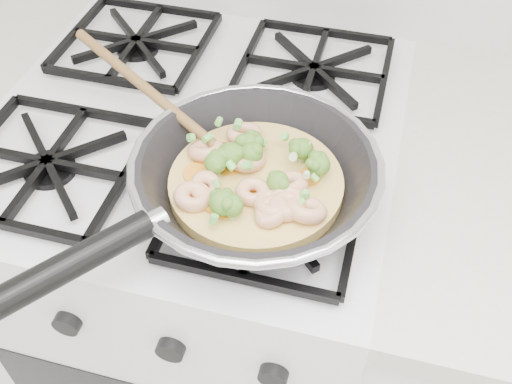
# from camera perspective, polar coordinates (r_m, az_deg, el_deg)

# --- Properties ---
(stove) EXTENTS (0.60, 0.60, 0.92)m
(stove) POSITION_cam_1_polar(r_m,az_deg,el_deg) (1.21, -4.48, -9.37)
(stove) COLOR white
(stove) RESTS_ON ground
(skillet) EXTENTS (0.45, 0.43, 0.10)m
(skillet) POSITION_cam_1_polar(r_m,az_deg,el_deg) (0.71, -0.47, 1.35)
(skillet) COLOR black
(skillet) RESTS_ON stove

